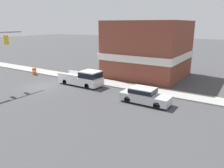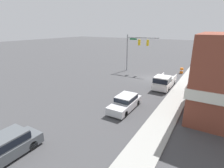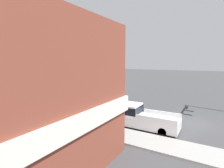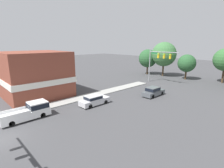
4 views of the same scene
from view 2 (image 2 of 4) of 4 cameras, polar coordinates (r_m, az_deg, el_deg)
name	(u,v)px [view 2 (image 2 of 4)]	position (r m, az deg, el deg)	size (l,w,h in m)	color
ground_plane	(150,78)	(30.30, 12.38, 1.91)	(200.00, 200.00, 0.00)	#424244
sidewalk_curb	(186,83)	(29.10, 23.04, 0.33)	(2.40, 60.00, 0.14)	#9E9E99
near_signal_assembly	(136,46)	(33.53, 7.94, 12.30)	(6.18, 0.49, 6.91)	gray
car_lead	(125,102)	(18.35, 4.38, -5.93)	(1.81, 4.76, 1.49)	black
car_oncoming	(6,146)	(13.96, -31.29, -16.93)	(1.82, 4.60, 1.61)	black
pickup_truck_parked	(164,82)	(25.54, 16.58, 0.74)	(2.04, 5.67, 1.93)	black
construction_barrel	(182,71)	(35.11, 21.78, 4.11)	(0.60, 0.60, 1.01)	orange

